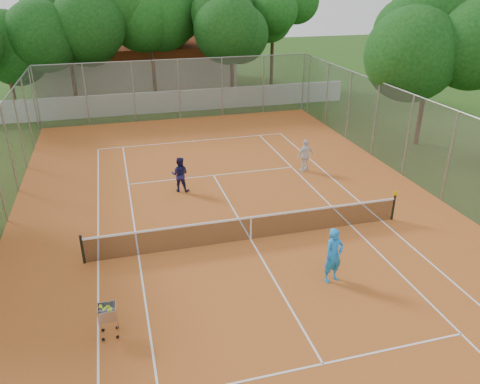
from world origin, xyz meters
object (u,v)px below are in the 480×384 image
object	(u,v)px
player_far_left	(180,174)
player_near	(334,255)
tennis_net	(251,228)
ball_hopper	(108,320)
player_far_right	(305,155)
clubhouse	(136,60)

from	to	relation	value
player_far_left	player_near	bearing A→B (deg)	134.62
tennis_net	player_near	size ratio (longest dim) A/B	6.40
player_far_left	ball_hopper	world-z (taller)	player_far_left
player_far_right	player_near	bearing A→B (deg)	55.30
player_near	player_far_left	xyz separation A→B (m)	(-3.61, 8.19, -0.12)
tennis_net	player_far_right	size ratio (longest dim) A/B	7.24
player_far_left	ball_hopper	size ratio (longest dim) A/B	1.55
ball_hopper	player_far_right	bearing A→B (deg)	22.48
player_near	ball_hopper	distance (m)	6.99
player_far_left	tennis_net	bearing A→B (deg)	130.83
tennis_net	ball_hopper	xyz separation A→B (m)	(-5.16, -3.89, 0.03)
clubhouse	ball_hopper	xyz separation A→B (m)	(-3.16, -32.89, -1.66)
player_near	player_far_left	world-z (taller)	player_near
player_near	player_far_right	distance (m)	9.36
tennis_net	clubhouse	size ratio (longest dim) A/B	0.72
player_near	tennis_net	bearing A→B (deg)	105.05
tennis_net	player_far_left	bearing A→B (deg)	110.02
tennis_net	player_far_right	distance (m)	7.37
clubhouse	player_near	xyz separation A→B (m)	(3.78, -32.15, -1.25)
player_near	player_far_right	world-z (taller)	player_near
ball_hopper	tennis_net	bearing A→B (deg)	14.59
player_far_right	tennis_net	bearing A→B (deg)	34.36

